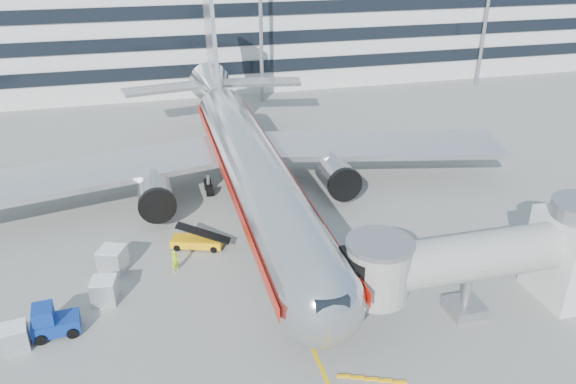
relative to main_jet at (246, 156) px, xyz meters
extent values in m
plane|color=gray|center=(0.00, -11.72, -4.23)|extent=(180.00, 180.00, 0.00)
cube|color=yellow|center=(0.00, -1.72, -4.23)|extent=(0.25, 70.00, 0.01)
cylinder|color=silver|center=(0.00, -3.72, -0.03)|extent=(5.00, 36.00, 5.00)
sphere|color=silver|center=(0.00, -21.72, -0.03)|extent=(5.00, 5.00, 5.00)
cone|color=silver|center=(0.00, 19.28, 0.57)|extent=(5.00, 10.00, 5.00)
cube|color=black|center=(0.00, -23.22, 1.09)|extent=(1.80, 1.20, 0.90)
cube|color=#B7B7BC|center=(13.00, 1.78, -0.83)|extent=(24.95, 12.07, 0.50)
cube|color=#B7B7BC|center=(-13.00, 1.78, -0.83)|extent=(24.95, 12.07, 0.50)
cylinder|color=#99999E|center=(8.00, -1.72, -2.03)|extent=(3.00, 4.20, 3.00)
cylinder|color=#99999E|center=(-8.00, -1.72, -2.03)|extent=(3.00, 4.20, 3.00)
cylinder|color=black|center=(8.00, -3.72, -2.03)|extent=(3.10, 0.50, 3.10)
cylinder|color=black|center=(-8.00, -3.72, -2.03)|extent=(3.10, 0.50, 3.10)
cube|color=#B7B7BC|center=(0.00, 19.78, 4.97)|extent=(0.45, 9.39, 13.72)
cube|color=#B7B7BC|center=(5.50, 20.28, 1.17)|extent=(10.41, 4.94, 0.35)
cube|color=#B7B7BC|center=(-5.50, 20.28, 1.17)|extent=(10.41, 4.94, 0.35)
cylinder|color=gray|center=(0.00, -19.72, -3.33)|extent=(0.24, 0.24, 1.80)
cylinder|color=black|center=(0.00, -19.72, -3.78)|extent=(0.35, 0.90, 0.90)
cylinder|color=gray|center=(3.20, 2.28, -3.23)|extent=(0.30, 0.30, 2.00)
cylinder|color=gray|center=(-3.20, 2.28, -3.23)|extent=(0.30, 0.30, 2.00)
cube|color=red|center=(2.52, -3.72, 0.27)|extent=(0.06, 38.00, 0.90)
cube|color=red|center=(-2.52, -3.72, 0.27)|extent=(0.06, 38.00, 0.90)
cube|color=silver|center=(18.00, -19.72, -1.23)|extent=(4.00, 4.50, 6.00)
cylinder|color=#A8A8A3|center=(10.50, -19.72, -0.03)|extent=(13.00, 3.00, 3.00)
cylinder|color=#A8A8A3|center=(4.20, -19.72, -0.03)|extent=(3.80, 3.80, 3.40)
cylinder|color=gray|center=(4.20, -19.72, 1.87)|extent=(4.00, 4.00, 0.30)
cube|color=black|center=(2.90, -19.72, -0.03)|extent=(1.40, 2.60, 2.60)
cylinder|color=gray|center=(10.50, -19.72, -2.63)|extent=(0.56, 0.56, 3.20)
cube|color=gray|center=(10.50, -19.72, -3.88)|extent=(2.20, 2.20, 0.70)
cylinder|color=black|center=(9.60, -19.72, -3.88)|extent=(0.35, 0.70, 0.70)
cylinder|color=black|center=(11.40, -19.72, -3.88)|extent=(0.35, 0.70, 0.70)
cube|color=silver|center=(0.00, 46.28, 3.27)|extent=(150.00, 24.00, 15.00)
cube|color=black|center=(0.00, 34.18, -0.23)|extent=(150.00, 0.30, 1.80)
cube|color=black|center=(0.00, 34.18, 3.77)|extent=(150.00, 0.30, 1.80)
cube|color=black|center=(0.00, 34.18, 7.77)|extent=(150.00, 0.30, 1.80)
cylinder|color=gray|center=(8.00, 30.28, 8.27)|extent=(0.50, 0.50, 25.00)
cylinder|color=gray|center=(42.00, 30.28, 8.27)|extent=(0.50, 0.50, 25.00)
cube|color=#FDAF0A|center=(-5.33, -7.29, -3.74)|extent=(4.18, 2.67, 0.63)
cube|color=black|center=(-5.33, -7.29, -2.94)|extent=(4.22, 2.31, 1.37)
cylinder|color=black|center=(-6.46, -6.22, -3.97)|extent=(0.59, 0.42, 0.54)
cylinder|color=black|center=(-6.88, -7.39, -3.97)|extent=(0.59, 0.42, 0.54)
cylinder|color=black|center=(-3.77, -7.18, -3.97)|extent=(0.59, 0.42, 0.54)
cylinder|color=black|center=(-4.19, -8.35, -3.97)|extent=(0.59, 0.42, 0.54)
cube|color=navy|center=(-14.77, -15.29, -3.59)|extent=(2.90, 1.82, 0.89)
cube|color=navy|center=(-15.36, -15.34, -2.70)|extent=(1.31, 1.58, 1.09)
cube|color=black|center=(-15.36, -15.34, -2.35)|extent=(1.20, 1.38, 0.10)
cylinder|color=black|center=(-15.72, -14.63, -3.89)|extent=(0.72, 0.36, 0.69)
cylinder|color=black|center=(-15.59, -16.11, -3.89)|extent=(0.72, 0.36, 0.69)
cylinder|color=black|center=(-13.94, -14.47, -3.89)|extent=(0.72, 0.36, 0.69)
cylinder|color=black|center=(-13.81, -15.95, -3.89)|extent=(0.72, 0.36, 0.69)
cube|color=silver|center=(-11.54, -9.00, -3.35)|extent=(2.27, 2.27, 1.78)
cube|color=white|center=(-11.54, -9.00, -2.43)|extent=(2.27, 2.27, 0.07)
cube|color=silver|center=(-12.00, -12.65, -3.42)|extent=(1.81, 1.81, 1.63)
cube|color=white|center=(-12.00, -12.65, -2.58)|extent=(1.81, 1.81, 0.06)
cube|color=silver|center=(-16.94, -16.07, -3.49)|extent=(1.65, 1.65, 1.49)
cube|color=white|center=(-16.94, -16.07, -2.73)|extent=(1.65, 1.65, 0.06)
imported|color=#B4E418|center=(-7.19, -10.27, -3.37)|extent=(0.76, 0.69, 1.73)
camera|label=1|loc=(-7.97, -45.31, 18.53)|focal=35.00mm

